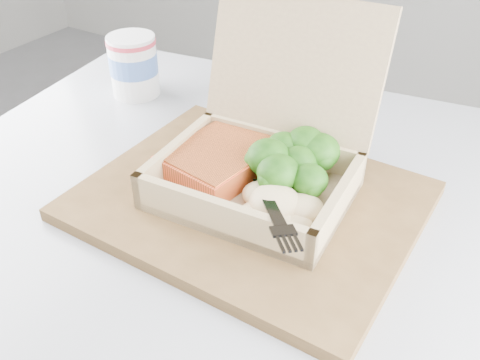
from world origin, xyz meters
The scene contains 9 objects.
cafe_table centered at (0.21, 0.29, 0.53)m, with size 0.85×0.85×0.71m.
serving_tray centered at (0.24, 0.32, 0.72)m, with size 0.36×0.29×0.02m, color brown.
takeout_container centered at (0.24, 0.35, 0.78)m, with size 0.22×0.23×0.19m.
salmon_fillet centered at (0.20, 0.34, 0.75)m, with size 0.10×0.13×0.03m, color #FC5831.
broccoli_pile centered at (0.28, 0.36, 0.76)m, with size 0.12×0.12×0.04m, color #337D1B, non-canonical shape.
mashed_potatoes centered at (0.29, 0.29, 0.76)m, with size 0.09×0.08×0.03m, color beige.
plastic_fork centered at (0.28, 0.30, 0.77)m, with size 0.12×0.13×0.03m.
paper_cup centered at (-0.05, 0.47, 0.76)m, with size 0.07×0.07×0.09m.
receipt centered at (0.19, 0.50, 0.72)m, with size 0.07×0.14×0.00m, color silver.
Camera 1 is at (0.49, -0.10, 1.09)m, focal length 40.00 mm.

